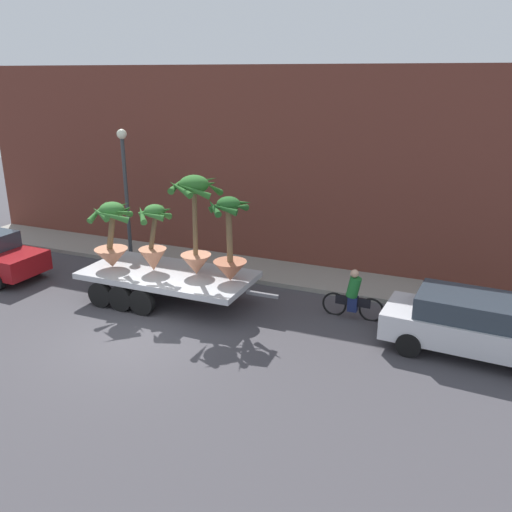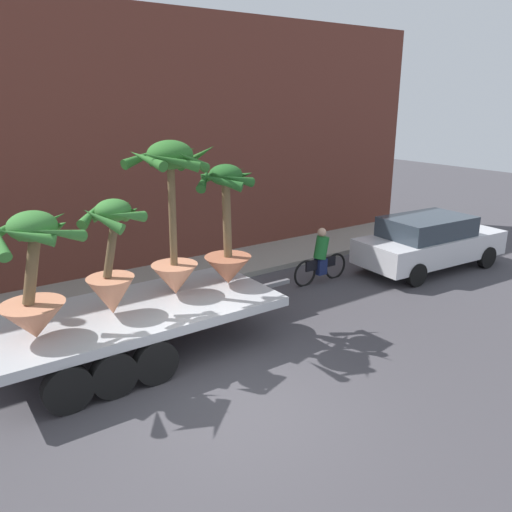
{
  "view_description": "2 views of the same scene",
  "coord_description": "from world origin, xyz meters",
  "px_view_note": "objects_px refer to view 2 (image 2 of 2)",
  "views": [
    {
      "loc": [
        8.16,
        -10.95,
        6.88
      ],
      "look_at": [
        2.48,
        2.49,
        1.93
      ],
      "focal_mm": 38.05,
      "sensor_mm": 36.0,
      "label": 1
    },
    {
      "loc": [
        -3.83,
        -6.08,
        4.79
      ],
      "look_at": [
        2.19,
        2.53,
        1.52
      ],
      "focal_mm": 35.61,
      "sensor_mm": 36.0,
      "label": 2
    }
  ],
  "objects_px": {
    "potted_palm_rear": "(173,213)",
    "potted_palm_extra": "(33,281)",
    "cyclist": "(321,258)",
    "parked_car": "(429,241)",
    "flatbed_trailer": "(127,320)",
    "potted_palm_front": "(112,265)",
    "potted_palm_middle": "(227,235)"
  },
  "relations": [
    {
      "from": "flatbed_trailer",
      "to": "potted_palm_rear",
      "type": "height_order",
      "value": "potted_palm_rear"
    },
    {
      "from": "flatbed_trailer",
      "to": "cyclist",
      "type": "xyz_separation_m",
      "value": [
        5.86,
        1.06,
        -0.09
      ]
    },
    {
      "from": "potted_palm_middle",
      "to": "potted_palm_rear",
      "type": "bearing_deg",
      "value": 175.17
    },
    {
      "from": "cyclist",
      "to": "parked_car",
      "type": "relative_size",
      "value": 0.39
    },
    {
      "from": "cyclist",
      "to": "potted_palm_middle",
      "type": "bearing_deg",
      "value": -165.17
    },
    {
      "from": "flatbed_trailer",
      "to": "cyclist",
      "type": "bearing_deg",
      "value": 10.22
    },
    {
      "from": "flatbed_trailer",
      "to": "potted_palm_middle",
      "type": "height_order",
      "value": "potted_palm_middle"
    },
    {
      "from": "potted_palm_extra",
      "to": "cyclist",
      "type": "bearing_deg",
      "value": 10.0
    },
    {
      "from": "cyclist",
      "to": "parked_car",
      "type": "distance_m",
      "value": 3.47
    },
    {
      "from": "potted_palm_rear",
      "to": "flatbed_trailer",
      "type": "bearing_deg",
      "value": -169.21
    },
    {
      "from": "cyclist",
      "to": "parked_car",
      "type": "xyz_separation_m",
      "value": [
        3.33,
        -0.96,
        0.16
      ]
    },
    {
      "from": "potted_palm_rear",
      "to": "cyclist",
      "type": "distance_m",
      "value": 5.18
    },
    {
      "from": "potted_palm_extra",
      "to": "potted_palm_middle",
      "type": "bearing_deg",
      "value": 5.52
    },
    {
      "from": "potted_palm_front",
      "to": "parked_car",
      "type": "height_order",
      "value": "potted_palm_front"
    },
    {
      "from": "cyclist",
      "to": "parked_car",
      "type": "bearing_deg",
      "value": -16.06
    },
    {
      "from": "potted_palm_rear",
      "to": "potted_palm_extra",
      "type": "xyz_separation_m",
      "value": [
        -2.75,
        -0.48,
        -0.69
      ]
    },
    {
      "from": "potted_palm_middle",
      "to": "potted_palm_front",
      "type": "height_order",
      "value": "potted_palm_middle"
    },
    {
      "from": "potted_palm_rear",
      "to": "potted_palm_middle",
      "type": "height_order",
      "value": "potted_palm_rear"
    },
    {
      "from": "potted_palm_front",
      "to": "parked_car",
      "type": "xyz_separation_m",
      "value": [
        9.4,
        0.12,
        -1.08
      ]
    },
    {
      "from": "potted_palm_front",
      "to": "cyclist",
      "type": "height_order",
      "value": "potted_palm_front"
    },
    {
      "from": "flatbed_trailer",
      "to": "potted_palm_front",
      "type": "xyz_separation_m",
      "value": [
        -0.21,
        -0.02,
        1.15
      ]
    },
    {
      "from": "potted_palm_front",
      "to": "cyclist",
      "type": "xyz_separation_m",
      "value": [
        6.07,
        1.08,
        -1.24
      ]
    },
    {
      "from": "parked_car",
      "to": "potted_palm_front",
      "type": "bearing_deg",
      "value": -179.27
    },
    {
      "from": "flatbed_trailer",
      "to": "cyclist",
      "type": "height_order",
      "value": "cyclist"
    },
    {
      "from": "potted_palm_rear",
      "to": "cyclist",
      "type": "bearing_deg",
      "value": 10.08
    },
    {
      "from": "potted_palm_rear",
      "to": "parked_car",
      "type": "relative_size",
      "value": 0.65
    },
    {
      "from": "potted_palm_middle",
      "to": "parked_car",
      "type": "height_order",
      "value": "potted_palm_middle"
    },
    {
      "from": "potted_palm_rear",
      "to": "potted_palm_middle",
      "type": "distance_m",
      "value": 1.32
    },
    {
      "from": "potted_palm_middle",
      "to": "potted_palm_extra",
      "type": "relative_size",
      "value": 1.2
    },
    {
      "from": "potted_palm_extra",
      "to": "cyclist",
      "type": "xyz_separation_m",
      "value": [
        7.46,
        1.31,
        -1.29
      ]
    },
    {
      "from": "cyclist",
      "to": "flatbed_trailer",
      "type": "bearing_deg",
      "value": -169.78
    },
    {
      "from": "flatbed_trailer",
      "to": "potted_palm_middle",
      "type": "distance_m",
      "value": 2.67
    }
  ]
}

